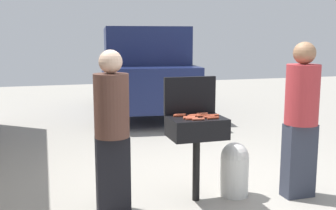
{
  "coord_description": "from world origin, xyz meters",
  "views": [
    {
      "loc": [
        -1.7,
        -4.11,
        1.77
      ],
      "look_at": [
        -0.33,
        0.39,
        1.0
      ],
      "focal_mm": 43.39,
      "sensor_mm": 36.0,
      "label": 1
    }
  ],
  "objects_px": {
    "hot_dog_9": "(203,116)",
    "hot_dog_12": "(202,114)",
    "hot_dog_8": "(198,119)",
    "parked_minivan": "(143,70)",
    "hot_dog_3": "(189,118)",
    "hot_dog_11": "(189,117)",
    "person_right": "(301,115)",
    "hot_dog_5": "(179,115)",
    "hot_dog_10": "(213,115)",
    "hot_dog_6": "(180,115)",
    "person_left": "(112,127)",
    "hot_dog_4": "(192,119)",
    "hot_dog_7": "(209,117)",
    "hot_dog_2": "(195,115)",
    "hot_dog_0": "(213,118)",
    "hot_dog_1": "(193,116)",
    "bbq_grill": "(197,131)",
    "propane_tank": "(235,168)"
  },
  "relations": [
    {
      "from": "hot_dog_9",
      "to": "hot_dog_12",
      "type": "xyz_separation_m",
      "value": [
        0.04,
        0.11,
        0.0
      ]
    },
    {
      "from": "hot_dog_8",
      "to": "parked_minivan",
      "type": "relative_size",
      "value": 0.03
    },
    {
      "from": "parked_minivan",
      "to": "hot_dog_3",
      "type": "bearing_deg",
      "value": 88.75
    },
    {
      "from": "hot_dog_11",
      "to": "person_right",
      "type": "xyz_separation_m",
      "value": [
        1.24,
        -0.21,
        -0.0
      ]
    },
    {
      "from": "hot_dog_5",
      "to": "hot_dog_10",
      "type": "bearing_deg",
      "value": -15.7
    },
    {
      "from": "hot_dog_6",
      "to": "person_left",
      "type": "xyz_separation_m",
      "value": [
        -0.78,
        -0.2,
        -0.04
      ]
    },
    {
      "from": "hot_dog_3",
      "to": "hot_dog_10",
      "type": "bearing_deg",
      "value": 10.37
    },
    {
      "from": "hot_dog_4",
      "to": "hot_dog_10",
      "type": "relative_size",
      "value": 1.0
    },
    {
      "from": "hot_dog_7",
      "to": "hot_dog_11",
      "type": "relative_size",
      "value": 1.0
    },
    {
      "from": "hot_dog_2",
      "to": "hot_dog_11",
      "type": "bearing_deg",
      "value": -136.8
    },
    {
      "from": "hot_dog_10",
      "to": "hot_dog_3",
      "type": "bearing_deg",
      "value": -169.63
    },
    {
      "from": "hot_dog_0",
      "to": "hot_dog_6",
      "type": "relative_size",
      "value": 1.0
    },
    {
      "from": "hot_dog_3",
      "to": "hot_dog_7",
      "type": "relative_size",
      "value": 1.0
    },
    {
      "from": "hot_dog_1",
      "to": "hot_dog_6",
      "type": "bearing_deg",
      "value": 138.72
    },
    {
      "from": "hot_dog_2",
      "to": "hot_dog_4",
      "type": "bearing_deg",
      "value": -119.73
    },
    {
      "from": "hot_dog_1",
      "to": "hot_dog_7",
      "type": "relative_size",
      "value": 1.0
    },
    {
      "from": "parked_minivan",
      "to": "hot_dog_10",
      "type": "bearing_deg",
      "value": 91.75
    },
    {
      "from": "bbq_grill",
      "to": "hot_dog_9",
      "type": "distance_m",
      "value": 0.17
    },
    {
      "from": "propane_tank",
      "to": "person_right",
      "type": "distance_m",
      "value": 0.95
    },
    {
      "from": "hot_dog_3",
      "to": "hot_dog_12",
      "type": "height_order",
      "value": "same"
    },
    {
      "from": "hot_dog_12",
      "to": "parked_minivan",
      "type": "relative_size",
      "value": 0.03
    },
    {
      "from": "hot_dog_7",
      "to": "hot_dog_8",
      "type": "bearing_deg",
      "value": -151.45
    },
    {
      "from": "hot_dog_7",
      "to": "hot_dog_11",
      "type": "distance_m",
      "value": 0.21
    },
    {
      "from": "hot_dog_6",
      "to": "hot_dog_12",
      "type": "relative_size",
      "value": 1.0
    },
    {
      "from": "hot_dog_1",
      "to": "hot_dog_4",
      "type": "distance_m",
      "value": 0.16
    },
    {
      "from": "hot_dog_0",
      "to": "hot_dog_12",
      "type": "distance_m",
      "value": 0.25
    },
    {
      "from": "hot_dog_0",
      "to": "hot_dog_12",
      "type": "height_order",
      "value": "same"
    },
    {
      "from": "hot_dog_9",
      "to": "hot_dog_0",
      "type": "bearing_deg",
      "value": -66.03
    },
    {
      "from": "hot_dog_2",
      "to": "hot_dog_11",
      "type": "relative_size",
      "value": 1.0
    },
    {
      "from": "person_left",
      "to": "parked_minivan",
      "type": "relative_size",
      "value": 0.36
    },
    {
      "from": "hot_dog_9",
      "to": "parked_minivan",
      "type": "xyz_separation_m",
      "value": [
        0.63,
        5.43,
        0.08
      ]
    },
    {
      "from": "hot_dog_0",
      "to": "hot_dog_8",
      "type": "height_order",
      "value": "same"
    },
    {
      "from": "hot_dog_8",
      "to": "hot_dog_11",
      "type": "bearing_deg",
      "value": 111.9
    },
    {
      "from": "hot_dog_0",
      "to": "hot_dog_1",
      "type": "xyz_separation_m",
      "value": [
        -0.16,
        0.17,
        0.0
      ]
    },
    {
      "from": "hot_dog_1",
      "to": "hot_dog_5",
      "type": "xyz_separation_m",
      "value": [
        -0.14,
        0.07,
        0.0
      ]
    },
    {
      "from": "hot_dog_6",
      "to": "hot_dog_9",
      "type": "height_order",
      "value": "same"
    },
    {
      "from": "hot_dog_10",
      "to": "hot_dog_11",
      "type": "xyz_separation_m",
      "value": [
        -0.28,
        -0.02,
        0.0
      ]
    },
    {
      "from": "hot_dog_0",
      "to": "hot_dog_6",
      "type": "height_order",
      "value": "same"
    },
    {
      "from": "hot_dog_6",
      "to": "hot_dog_10",
      "type": "bearing_deg",
      "value": -22.37
    },
    {
      "from": "hot_dog_10",
      "to": "person_right",
      "type": "height_order",
      "value": "person_right"
    },
    {
      "from": "person_left",
      "to": "hot_dog_3",
      "type": "bearing_deg",
      "value": 4.18
    },
    {
      "from": "hot_dog_1",
      "to": "hot_dog_7",
      "type": "bearing_deg",
      "value": -36.71
    },
    {
      "from": "hot_dog_8",
      "to": "hot_dog_3",
      "type": "bearing_deg",
      "value": 123.46
    },
    {
      "from": "hot_dog_9",
      "to": "person_left",
      "type": "xyz_separation_m",
      "value": [
        -1.0,
        -0.06,
        -0.04
      ]
    },
    {
      "from": "hot_dog_3",
      "to": "parked_minivan",
      "type": "relative_size",
      "value": 0.03
    },
    {
      "from": "hot_dog_9",
      "to": "hot_dog_10",
      "type": "height_order",
      "value": "same"
    },
    {
      "from": "hot_dog_1",
      "to": "person_right",
      "type": "relative_size",
      "value": 0.07
    },
    {
      "from": "hot_dog_1",
      "to": "propane_tank",
      "type": "xyz_separation_m",
      "value": [
        0.49,
        -0.03,
        -0.63
      ]
    },
    {
      "from": "bbq_grill",
      "to": "parked_minivan",
      "type": "distance_m",
      "value": 5.49
    },
    {
      "from": "person_right",
      "to": "person_left",
      "type": "bearing_deg",
      "value": 5.13
    }
  ]
}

